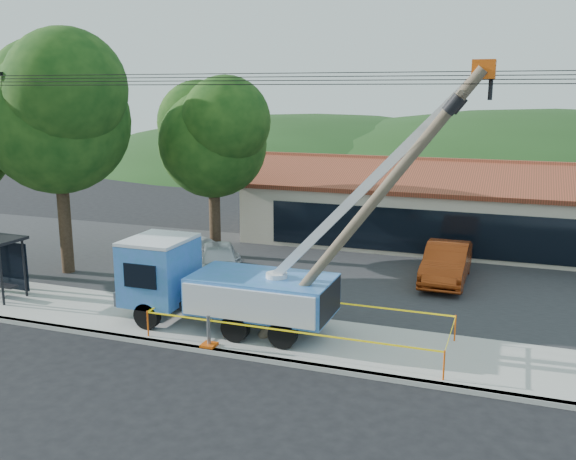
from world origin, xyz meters
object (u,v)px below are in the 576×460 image
Objects in this scene: leaning_pole at (372,204)px; car_silver at (219,280)px; car_white at (201,267)px; utility_truck at (222,282)px; car_red at (445,283)px.

leaning_pole reaches higher than car_silver.
utility_truck is at bearing -129.96° from car_white.
car_white is (-9.83, 7.47, -4.90)m from leaning_pole.
car_red is 1.12× the size of car_white.
car_red is 11.31m from car_white.
leaning_pole is at bearing -98.91° from car_red.
utility_truck is at bearing 175.24° from leaning_pole.
car_red is at bearing -66.29° from car_white.
utility_truck is 2.40× the size of car_red.
car_white is at bearing -173.15° from car_red.
utility_truck reaches higher than car_red.
car_red is (1.40, 8.78, -4.90)m from leaning_pole.
car_silver is at bearing -162.45° from car_red.
car_red is at bearing 80.91° from leaning_pole.
utility_truck is at bearing -90.07° from car_silver.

